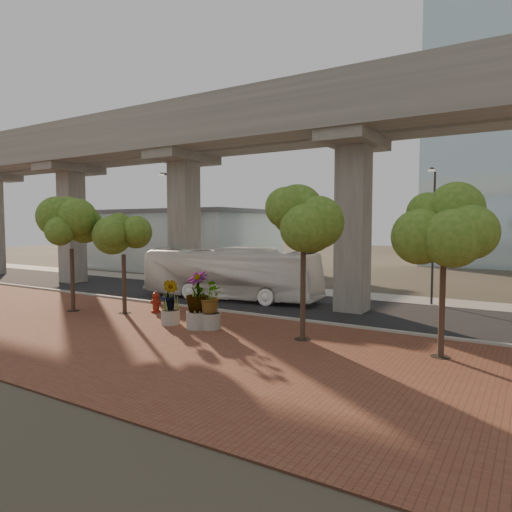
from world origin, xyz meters
The scene contains 18 objects.
ground centered at (0.00, 0.00, 0.00)m, with size 160.00×160.00×0.00m, color #3A352A.
brick_plaza centered at (0.00, -8.00, 0.03)m, with size 70.00×13.00×0.06m, color brown.
asphalt_road centered at (0.00, 2.00, 0.02)m, with size 90.00×8.00×0.04m, color black.
curb_strip centered at (0.00, -2.00, 0.08)m, with size 70.00×0.25×0.16m, color #9F9E94.
far_sidewalk centered at (0.00, 7.50, 0.03)m, with size 90.00×3.00×0.06m, color #9F9E94.
transit_viaduct centered at (0.00, 2.00, 7.29)m, with size 72.00×5.60×12.40m.
station_pavilion centered at (-20.00, 16.00, 3.22)m, with size 23.00×13.00×6.30m.
transit_bus centered at (-2.01, 1.73, 1.65)m, with size 2.78×11.82×3.30m, color white.
fire_hydrant centered at (-2.83, -4.10, 0.61)m, with size 0.57×0.51×1.14m.
planter_front centered at (2.05, -5.66, 1.45)m, with size 2.08×2.08×2.29m.
planter_right centered at (1.50, -5.92, 1.64)m, with size 2.44×2.44×2.61m.
planter_left centered at (-0.15, -5.90, 1.37)m, with size 1.96×1.96×2.16m.
street_tree_far_west centered at (-6.97, -6.20, 4.52)m, with size 3.62×3.62×6.13m.
street_tree_near_west centered at (-4.09, -5.15, 4.17)m, with size 3.31×3.31×5.64m.
street_tree_near_east centered at (6.46, -5.19, 4.89)m, with size 3.39×3.39×6.40m.
street_tree_far_east centered at (11.78, -4.86, 4.71)m, with size 3.20×3.20×6.13m.
streetlamp_west centered at (-11.74, 6.91, 5.24)m, with size 0.45×1.30×8.99m.
streetlamp_east centered at (9.38, 6.22, 4.66)m, with size 0.40×1.16×7.98m.
Camera 1 is at (14.54, -22.02, 4.82)m, focal length 32.00 mm.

